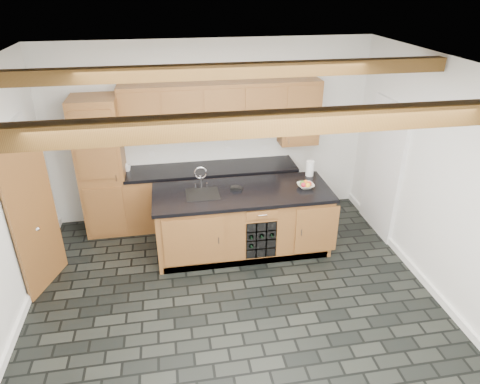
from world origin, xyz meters
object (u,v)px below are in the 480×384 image
object	(u,v)px
island	(243,221)
paper_towel	(310,168)
kitchen_scale	(236,188)
fruit_bowl	(306,186)

from	to	relation	value
island	paper_towel	bearing A→B (deg)	18.62
kitchen_scale	paper_towel	distance (m)	1.18
kitchen_scale	fruit_bowl	world-z (taller)	fruit_bowl
island	kitchen_scale	xyz separation A→B (m)	(-0.08, 0.08, 0.49)
kitchen_scale	paper_towel	world-z (taller)	paper_towel
fruit_bowl	island	bearing A→B (deg)	178.40
island	kitchen_scale	world-z (taller)	kitchen_scale
kitchen_scale	fruit_bowl	bearing A→B (deg)	15.01
fruit_bowl	kitchen_scale	bearing A→B (deg)	173.86
kitchen_scale	paper_towel	bearing A→B (deg)	34.89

